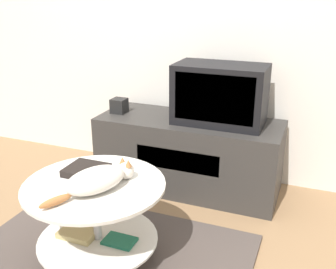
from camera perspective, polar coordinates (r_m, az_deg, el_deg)
name	(u,v)px	position (r m, az deg, el deg)	size (l,w,h in m)	color
ground_plane	(106,261)	(2.38, -8.98, -17.70)	(12.00, 12.00, 0.00)	#93704C
wall_back	(188,11)	(3.13, 2.96, 17.50)	(8.00, 0.05, 2.60)	silver
rug	(106,260)	(2.37, -9.00, -17.51)	(1.59, 1.10, 0.02)	#4C423D
tv_stand	(189,154)	(3.00, 3.00, -2.85)	(1.36, 0.52, 0.55)	#33302D
tv	(220,94)	(2.79, 7.56, 5.82)	(0.63, 0.35, 0.42)	black
speaker	(119,106)	(3.07, -7.10, 4.18)	(0.11, 0.11, 0.11)	black
coffee_table	(96,212)	(2.21, -10.46, -10.99)	(0.76, 0.76, 0.47)	#B2B2B7
dvd_box	(87,170)	(2.23, -11.74, -5.10)	(0.22, 0.19, 0.04)	black
cat	(98,179)	(2.04, -10.18, -6.43)	(0.32, 0.51, 0.12)	silver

